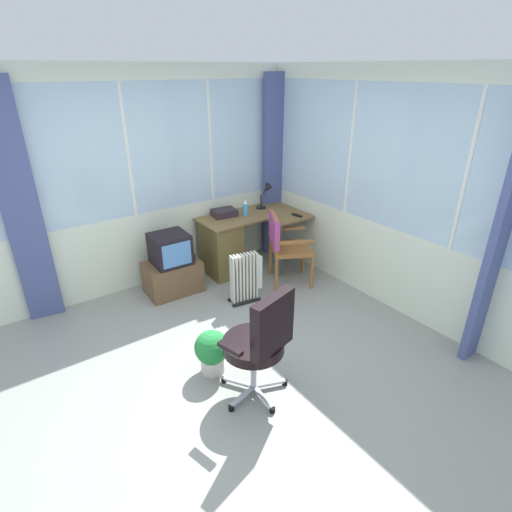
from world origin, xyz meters
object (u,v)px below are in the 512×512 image
Objects in this scene: spray_bottle at (245,208)px; wooden_armchair at (282,240)px; tv_remote at (297,215)px; paper_tray at (224,213)px; desk at (226,244)px; potted_plant at (212,350)px; desk_lamp at (268,192)px; space_heater at (246,277)px; tv_on_stand at (172,267)px; office_chair at (261,339)px.

wooden_armchair is (0.10, -0.64, -0.26)m from spray_bottle.
paper_tray is at bearing 135.17° from tv_remote.
wooden_armchair is (0.41, -0.64, 0.18)m from desk.
potted_plant is (-1.98, -1.17, -0.52)m from tv_remote.
spray_bottle is at bearing 47.59° from potted_plant.
paper_tray is at bearing 113.63° from wooden_armchair.
tv_remote is at bearing 30.64° from potted_plant.
potted_plant is at bearing -138.37° from desk_lamp.
desk_lamp is 1.41m from space_heater.
desk_lamp is 0.40× the size of wooden_armchair.
spray_bottle is at bearing 3.15° from tv_on_stand.
potted_plant is at bearing 109.93° from office_chair.
office_chair is (-1.80, -1.66, -0.17)m from tv_remote.
spray_bottle is 0.69m from wooden_armchair.
spray_bottle is at bearing 58.52° from office_chair.
potted_plant is at bearing -138.57° from space_heater.
office_chair reaches higher than desk.
spray_bottle is at bearing -30.80° from paper_tray.
paper_tray is at bearing 173.75° from desk_lamp.
tv_remote is 0.20× the size of tv_on_stand.
tv_on_stand is at bearing -176.85° from spray_bottle.
office_chair is at bearing -146.30° from tv_remote.
tv_remote is 0.51m from wooden_armchair.
office_chair is 2.40× the size of potted_plant.
desk is at bearing 4.78° from tv_on_stand.
potted_plant is (-0.34, -1.53, -0.10)m from tv_on_stand.
desk is 2.30m from office_chair.
paper_tray is (-0.24, 0.14, -0.06)m from spray_bottle.
paper_tray is 1.00m from tv_on_stand.
office_chair is at bearing -133.61° from wooden_armchair.
tv_remote is 0.36× the size of potted_plant.
desk reaches higher than space_heater.
desk is at bearing -174.90° from desk_lamp.
office_chair is at bearing -119.97° from space_heater.
space_heater is at bearing -168.51° from wooden_armchair.
tv_on_stand is (-1.21, 0.57, -0.25)m from wooden_armchair.
desk is 1.79× the size of tv_on_stand.
desk reaches higher than potted_plant.
tv_on_stand is (-1.11, -0.06, -0.51)m from spray_bottle.
tv_on_stand is (-0.80, -0.07, -0.07)m from desk.
desk_lamp is at bearing 9.63° from spray_bottle.
tv_on_stand is at bearing -175.22° from desk.
tv_on_stand is (-1.64, 0.35, -0.41)m from tv_remote.
space_heater is (0.60, -0.70, -0.03)m from tv_on_stand.
office_chair is 1.66× the size of space_heater.
desk_lamp is 2.76m from office_chair.
space_heater is at bearing -104.57° from desk.
wooden_armchair is at bearing -25.32° from tv_on_stand.
space_heater is (-0.51, -0.76, -0.53)m from spray_bottle.
spray_bottle is 0.22× the size of office_chair.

